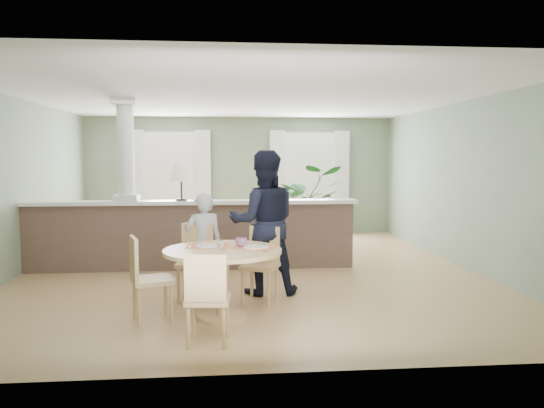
{
  "coord_description": "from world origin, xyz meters",
  "views": [
    {
      "loc": [
        -0.39,
        -8.26,
        1.81
      ],
      "look_at": [
        0.28,
        -1.0,
        1.15
      ],
      "focal_mm": 35.0,
      "sensor_mm": 36.0,
      "label": 1
    }
  ],
  "objects": [
    {
      "name": "chair_side",
      "position": [
        -1.24,
        -2.5,
        0.52
      ],
      "size": [
        0.53,
        0.53,
        0.94
      ],
      "rotation": [
        0.0,
        0.0,
        1.87
      ],
      "color": "tan",
      "rests_on": "ground"
    },
    {
      "name": "houseplant",
      "position": [
        1.25,
        2.32,
        0.82
      ],
      "size": [
        1.62,
        1.45,
        1.64
      ],
      "primitive_type": "imported",
      "rotation": [
        0.0,
        0.0,
        0.12
      ],
      "color": "#255C24",
      "rests_on": "ground"
    },
    {
      "name": "chair_far_boy",
      "position": [
        -0.74,
        -1.54,
        0.52
      ],
      "size": [
        0.48,
        0.48,
        0.95
      ],
      "rotation": [
        0.0,
        0.0,
        -0.14
      ],
      "color": "tan",
      "rests_on": "ground"
    },
    {
      "name": "dining_table",
      "position": [
        -0.39,
        -2.47,
        0.63
      ],
      "size": [
        1.31,
        1.31,
        0.89
      ],
      "rotation": [
        0.0,
        0.0,
        -0.13
      ],
      "color": "tan",
      "rests_on": "ground"
    },
    {
      "name": "chair_near",
      "position": [
        -0.55,
        -3.31,
        0.5
      ],
      "size": [
        0.45,
        0.45,
        0.91
      ],
      "rotation": [
        0.0,
        0.0,
        3.04
      ],
      "color": "tan",
      "rests_on": "ground"
    },
    {
      "name": "child_person",
      "position": [
        -0.65,
        -1.4,
        0.67
      ],
      "size": [
        0.53,
        0.4,
        1.34
      ],
      "primitive_type": "imported",
      "rotation": [
        0.0,
        0.0,
        3.31
      ],
      "color": "#A9A9AE",
      "rests_on": "ground"
    },
    {
      "name": "man_person",
      "position": [
        0.13,
        -1.39,
        0.94
      ],
      "size": [
        0.93,
        0.73,
        1.89
      ],
      "primitive_type": "imported",
      "rotation": [
        0.0,
        0.0,
        3.16
      ],
      "color": "black",
      "rests_on": "ground"
    },
    {
      "name": "chair_far_man",
      "position": [
        0.08,
        -1.73,
        0.51
      ],
      "size": [
        0.55,
        0.55,
        0.92
      ],
      "rotation": [
        0.0,
        0.0,
        -0.39
      ],
      "color": "tan",
      "rests_on": "ground"
    },
    {
      "name": "pony_wall",
      "position": [
        -0.99,
        0.2,
        0.71
      ],
      "size": [
        5.32,
        0.38,
        2.7
      ],
      "color": "brown",
      "rests_on": "ground"
    },
    {
      "name": "ground",
      "position": [
        0.0,
        0.0,
        0.0
      ],
      "size": [
        8.0,
        8.0,
        0.0
      ],
      "primitive_type": "plane",
      "color": "tan",
      "rests_on": "ground"
    },
    {
      "name": "room_shell",
      "position": [
        -0.03,
        0.63,
        1.81
      ],
      "size": [
        7.02,
        8.02,
        2.71
      ],
      "color": "gray",
      "rests_on": "ground"
    },
    {
      "name": "sofa",
      "position": [
        0.03,
        1.43,
        0.47
      ],
      "size": [
        3.36,
        1.66,
        0.94
      ],
      "primitive_type": "imported",
      "rotation": [
        0.0,
        0.0,
        -0.13
      ],
      "color": "olive",
      "rests_on": "ground"
    }
  ]
}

